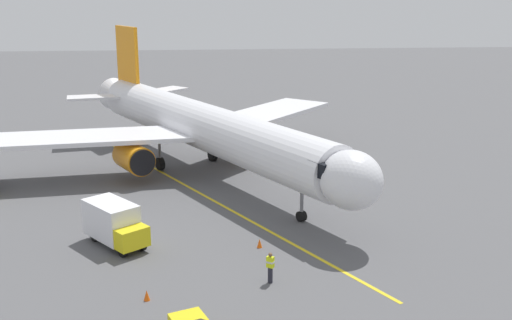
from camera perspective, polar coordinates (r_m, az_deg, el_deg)
The scene contains 10 objects.
ground_plane at distance 55.49m, azimuth -6.66°, elevation -0.41°, with size 220.00×220.00×0.00m, color #565659.
apron_lead_in_line at distance 46.93m, azimuth -4.74°, elevation -3.30°, with size 0.24×40.00×0.01m, color yellow.
airplane at distance 51.90m, azimuth -5.08°, elevation 3.09°, with size 31.23×37.08×11.50m.
ground_crew_marshaller at distance 33.14m, azimuth 1.32°, elevation -9.83°, with size 0.47×0.43×1.71m.
ground_crew_wing_walker at distance 50.12m, azimuth 9.75°, elevation -1.20°, with size 0.27×0.41×1.71m.
baggage_cart_near_nose at distance 66.74m, azimuth 0.31°, elevation 2.97°, with size 2.94×2.62×1.27m.
box_truck_portside at distance 38.52m, azimuth -12.85°, elevation -5.72°, with size 4.37×4.83×2.62m.
safety_cone_nose_left at distance 32.12m, azimuth -10.02°, elevation -12.16°, with size 0.32×0.32×0.55m, color #F2590F.
safety_cone_nose_right at distance 37.61m, azimuth 0.33°, elevation -7.66°, with size 0.32×0.32×0.55m, color #F2590F.
safety_cone_wing_port at distance 51.76m, azimuth 9.06°, elevation -1.34°, with size 0.32×0.32×0.55m, color #F2590F.
Camera 1 is at (-1.38, 53.41, 15.00)m, focal length 43.48 mm.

